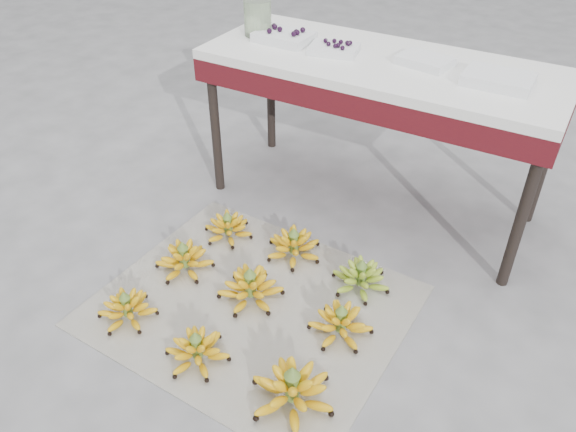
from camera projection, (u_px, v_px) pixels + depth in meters
The scene contains 17 objects.
ground at pixel (261, 321), 2.34m from camera, with size 60.00×60.00×0.00m, color slate.
newspaper_mat at pixel (252, 306), 2.41m from camera, with size 1.25×1.05×0.01m, color white.
bunch_front_left at pixel (127, 309), 2.32m from camera, with size 0.27×0.27×0.15m.
bunch_front_center at pixel (197, 350), 2.14m from camera, with size 0.30×0.30×0.15m.
bunch_front_right at pixel (292, 390), 1.98m from camera, with size 0.32×0.32×0.19m.
bunch_mid_left at pixel (184, 260), 2.56m from camera, with size 0.34×0.34×0.16m.
bunch_mid_center at pixel (251, 288), 2.41m from camera, with size 0.32×0.32×0.17m.
bunch_mid_right at pixel (341, 323), 2.25m from camera, with size 0.27×0.27×0.16m.
bunch_back_left at pixel (228, 228), 2.76m from camera, with size 0.28×0.28×0.15m.
bunch_back_center at pixel (294, 246), 2.64m from camera, with size 0.33×0.33×0.16m.
bunch_back_right at pixel (361, 277), 2.47m from camera, with size 0.29×0.29×0.16m.
vendor_table at pixel (380, 78), 2.62m from camera, with size 1.66×0.67×0.80m.
tray_far_left at pixel (284, 36), 2.74m from camera, with size 0.28×0.20×0.07m.
tray_left at pixel (334, 49), 2.62m from camera, with size 0.25×0.20×0.06m.
tray_right at pixel (425, 61), 2.50m from camera, with size 0.25×0.20×0.04m.
tray_far_right at pixel (498, 79), 2.32m from camera, with size 0.28×0.20×0.04m.
glass_jar at pixel (258, 18), 2.78m from camera, with size 0.14×0.14×0.17m, color #B5CDA3.
Camera 1 is at (0.91, -1.35, 1.74)m, focal length 35.00 mm.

